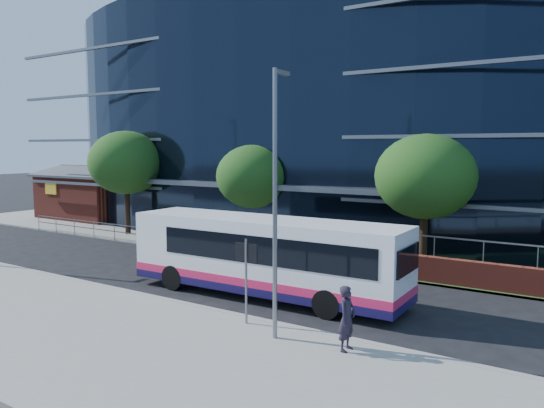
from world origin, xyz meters
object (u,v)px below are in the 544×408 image
Objects in this scene: street_sign at (246,263)px; tree_far_b at (254,177)px; streetlight_east at (275,196)px; tree_far_a at (126,163)px; city_bus at (267,256)px; pedestrian at (347,318)px; brick_pavilion at (95,195)px; tree_far_c at (425,177)px.

tree_far_b is (-7.50, 11.09, 2.06)m from street_sign.
streetlight_east is (9.00, -11.67, 0.23)m from tree_far_b.
tree_far_a is 17.90m from city_bus.
street_sign is 0.35× the size of streetlight_east.
tree_far_b is 16.33m from pedestrian.
tree_far_b is 3.24× the size of pedestrian.
tree_far_a is 3.74× the size of pedestrian.
streetlight_east is at bearing -52.37° from tree_far_b.
tree_far_b is at bearing 127.63° from streetlight_east.
brick_pavilion is at bearing 168.12° from tree_far_b.
tree_far_c is at bearing 60.28° from city_bus.
brick_pavilion reaches higher than city_bus.
city_bus is 6.19× the size of pedestrian.
pedestrian is (30.24, -15.43, -0.86)m from brick_pavilion.
tree_far_a is at bearing 149.54° from streetlight_east.
tree_far_a is 20.00m from tree_far_c.
pedestrian is at bearing -5.19° from street_sign.
street_sign is 11.14m from tree_far_c.
street_sign is 2.80m from streetlight_east.
brick_pavilion is 33.96m from pedestrian.
pedestrian is (2.24, 0.25, -3.36)m from streetlight_east.
streetlight_east is at bearing -29.24° from brick_pavilion.
tree_far_c is at bearing -8.82° from brick_pavilion.
tree_far_a is at bearing 154.63° from city_bus.
tree_far_b is 0.52× the size of city_bus.
tree_far_c reaches higher than street_sign.
tree_far_c reaches higher than pedestrian.
city_bus is at bearing -25.10° from brick_pavilion.
tree_far_a is 1.07× the size of tree_far_c.
street_sign is 20.63m from tree_far_a.
brick_pavilion is at bearing 62.32° from pedestrian.
tree_far_b is (19.00, -4.00, 2.27)m from brick_pavilion.
city_bus is (16.05, -7.24, -3.21)m from tree_far_a.
brick_pavilion is at bearing 150.76° from streetlight_east.
city_bus is (25.05, -11.74, -0.29)m from brick_pavilion.
city_bus is 6.40m from pedestrian.
pedestrian is (1.24, -10.93, -3.45)m from tree_far_c.
tree_far_a reaches higher than tree_far_c.
tree_far_b is at bearing 124.08° from street_sign.
tree_far_c is 3.49× the size of pedestrian.
brick_pavilion is 1.23× the size of tree_far_a.
tree_far_b is at bearing 43.88° from pedestrian.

